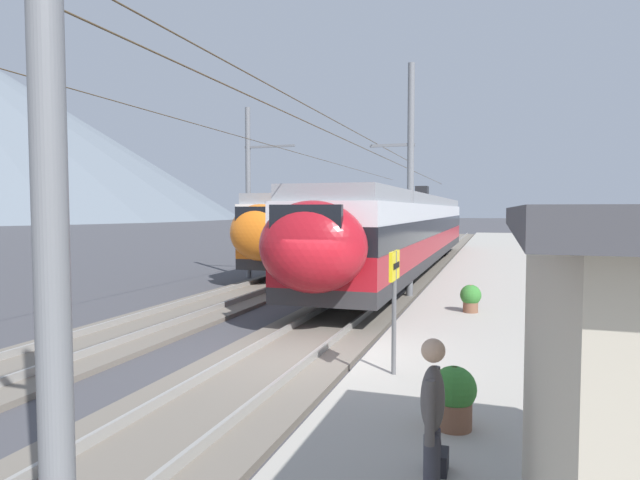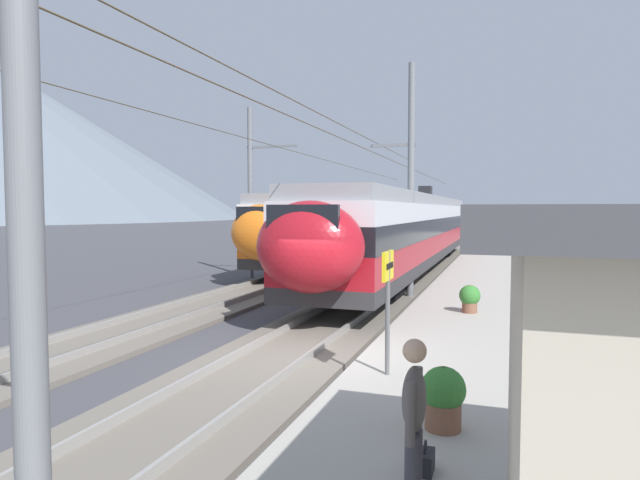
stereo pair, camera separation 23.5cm
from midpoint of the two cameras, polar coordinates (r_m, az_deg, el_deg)
name	(u,v)px [view 2 (the right image)]	position (r m, az deg, el deg)	size (l,w,h in m)	color
ground_plane	(313,365)	(11.39, -0.17, -13.00)	(400.00, 400.00, 0.00)	#424247
platform_slab	(594,384)	(10.89, 27.36, -13.25)	(120.00, 8.33, 0.32)	#A39E93
track_near	(277,358)	(11.64, -3.92, -12.30)	(120.00, 3.00, 0.28)	#6B6359
track_far	(98,341)	(14.01, -21.77, -9.84)	(120.00, 3.00, 0.28)	#6B6359
train_near_platform	(411,229)	(27.53, 9.75, 1.19)	(31.19, 2.99, 4.27)	#2D2D30
train_far_track	(346,225)	(32.71, 2.98, 1.53)	(25.40, 2.86, 4.27)	#2D2D30
catenary_mast_west	(10,52)	(4.43, -28.38, 16.93)	(49.58, 1.61, 8.25)	slate
catenary_mast_mid	(408,180)	(19.44, 9.60, 6.27)	(49.58, 1.61, 8.26)	slate
catenary_mast_far_side	(254,189)	(25.39, -6.70, 5.37)	(49.58, 2.47, 7.87)	slate
platform_sign	(388,284)	(9.46, 7.84, -4.61)	(0.70, 0.08, 2.15)	#59595B
passenger_walking	(414,419)	(5.32, 11.14, -17.99)	(0.53, 0.22, 1.69)	#383842
handbag_beside_passenger	(425,462)	(6.50, 12.06, -21.78)	(0.32, 0.18, 0.36)	black
potted_plant_platform_edge	(470,297)	(15.74, 15.85, -5.78)	(0.58, 0.58, 0.77)	brown
potted_plant_by_shelter	(443,395)	(7.54, 13.71, -15.49)	(0.58, 0.58, 0.82)	brown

